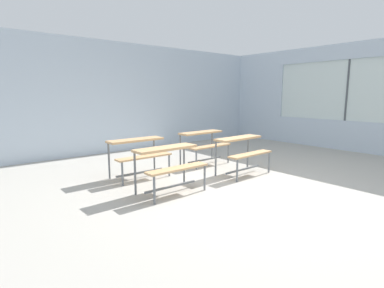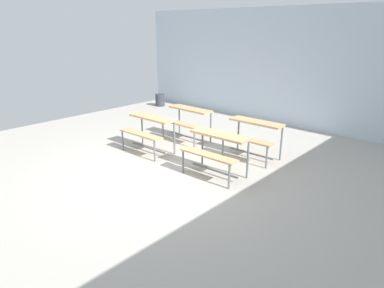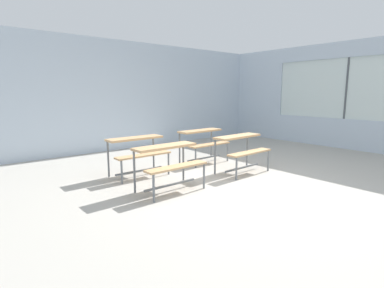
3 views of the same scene
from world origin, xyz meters
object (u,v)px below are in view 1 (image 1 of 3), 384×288
desk_bench_r0c0 (170,159)px  desk_bench_r1c1 (204,140)px  desk_bench_r1c0 (139,149)px  desk_bench_r0c1 (242,147)px

desk_bench_r0c0 → desk_bench_r1c1: 2.13m
desk_bench_r0c0 → desk_bench_r1c0: same height
desk_bench_r0c0 → desk_bench_r0c1: (1.78, 0.00, 0.00)m
desk_bench_r0c1 → desk_bench_r1c0: bearing=145.5°
desk_bench_r0c1 → desk_bench_r1c1: 1.16m
desk_bench_r0c1 → desk_bench_r1c0: 2.05m
desk_bench_r1c0 → desk_bench_r1c1: bearing=2.1°
desk_bench_r0c0 → desk_bench_r1c0: bearing=86.2°
desk_bench_r0c1 → desk_bench_r1c0: (-1.72, 1.11, 0.00)m
desk_bench_r0c0 → desk_bench_r1c0: 1.11m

